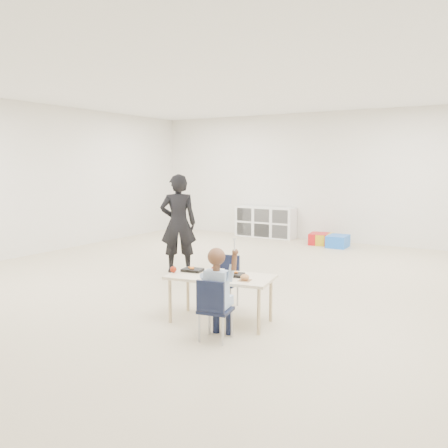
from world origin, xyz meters
The scene contains 16 objects.
room centered at (0.00, 0.00, 1.40)m, with size 9.00×9.02×2.80m.
table centered at (0.98, -1.34, 0.26)m, with size 1.18×0.72×0.51m.
chair_near centered at (1.21, -1.80, 0.30)m, with size 0.29×0.28×0.61m, color black, non-canonical shape.
chair_far centered at (0.75, -0.87, 0.30)m, with size 0.29×0.28×0.61m, color black, non-canonical shape.
child centered at (1.21, -1.80, 0.48)m, with size 0.41×0.41×0.96m, color #B1C7EF, non-canonical shape.
lunch_tray_near centered at (1.10, -1.28, 0.52)m, with size 0.22×0.16×0.03m, color black.
lunch_tray_far centered at (0.61, -1.32, 0.52)m, with size 0.22×0.16×0.03m, color black.
milk_carton centered at (1.06, -1.46, 0.56)m, with size 0.07×0.07×0.10m, color white.
bread_roll centered at (1.30, -1.39, 0.54)m, with size 0.09×0.09×0.07m, color tan.
apple_near centered at (0.86, -1.27, 0.54)m, with size 0.07×0.07×0.07m, color maroon.
apple_far centered at (0.46, -1.48, 0.54)m, with size 0.07×0.07×0.07m, color maroon.
cubby_shelf centered at (-1.20, 4.28, 0.35)m, with size 1.40×0.40×0.70m, color white.
adult centered at (-0.82, 0.37, 0.76)m, with size 0.56×0.37×1.53m, color black.
bin_red centered at (0.21, 3.97, 0.12)m, with size 0.37×0.48×0.23m, color red.
bin_yellow centered at (0.33, 3.98, 0.11)m, with size 0.36×0.47×0.23m, color gold.
bin_blue centered at (0.66, 3.82, 0.12)m, with size 0.39×0.50×0.24m, color blue.
Camera 1 is at (3.52, -5.54, 1.68)m, focal length 38.00 mm.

